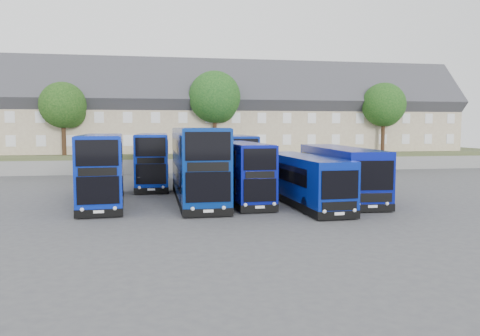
# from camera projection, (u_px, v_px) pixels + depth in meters

# --- Properties ---
(ground) EXTENTS (120.00, 120.00, 0.00)m
(ground) POSITION_uv_depth(u_px,v_px,m) (235.00, 212.00, 27.29)
(ground) COLOR #45464A
(ground) RESTS_ON ground
(retaining_wall) EXTENTS (70.00, 0.40, 1.50)m
(retaining_wall) POSITION_uv_depth(u_px,v_px,m) (198.00, 166.00, 50.75)
(retaining_wall) COLOR slate
(retaining_wall) RESTS_ON ground
(earth_bank) EXTENTS (80.00, 20.00, 2.00)m
(earth_bank) POSITION_uv_depth(u_px,v_px,m) (191.00, 158.00, 60.53)
(earth_bank) COLOR #424B2A
(earth_bank) RESTS_ON ground
(terrace_row) EXTENTS (60.00, 10.40, 11.20)m
(terrace_row) POSITION_uv_depth(u_px,v_px,m) (218.00, 114.00, 56.65)
(terrace_row) COLOR tan
(terrace_row) RESTS_ON earth_bank
(dd_front_left) EXTENTS (3.24, 11.27, 4.43)m
(dd_front_left) POSITION_uv_depth(u_px,v_px,m) (102.00, 170.00, 30.37)
(dd_front_left) COLOR #0822A3
(dd_front_left) RESTS_ON ground
(dd_front_mid) EXTENTS (2.88, 12.25, 4.86)m
(dd_front_mid) POSITION_uv_depth(u_px,v_px,m) (197.00, 166.00, 31.15)
(dd_front_mid) COLOR navy
(dd_front_mid) RESTS_ON ground
(dd_front_right) EXTENTS (2.57, 9.85, 3.88)m
(dd_front_right) POSITION_uv_depth(u_px,v_px,m) (242.00, 173.00, 31.24)
(dd_front_right) COLOR #071083
(dd_front_right) RESTS_ON ground
(dd_rear_left) EXTENTS (2.70, 10.99, 4.35)m
(dd_rear_left) POSITION_uv_depth(u_px,v_px,m) (153.00, 161.00, 39.36)
(dd_rear_left) COLOR #08239F
(dd_rear_left) RESTS_ON ground
(dd_rear_right) EXTENTS (2.63, 10.49, 4.14)m
(dd_rear_right) POSITION_uv_depth(u_px,v_px,m) (237.00, 158.00, 43.74)
(dd_rear_right) COLOR navy
(dd_rear_right) RESTS_ON ground
(coach_east_a) EXTENTS (2.76, 11.44, 3.11)m
(coach_east_a) POSITION_uv_depth(u_px,v_px,m) (303.00, 181.00, 30.03)
(coach_east_a) COLOR #071F90
(coach_east_a) RESTS_ON ground
(coach_east_b) EXTENTS (3.76, 13.05, 3.52)m
(coach_east_b) POSITION_uv_depth(u_px,v_px,m) (339.00, 173.00, 33.09)
(coach_east_b) COLOR #071183
(coach_east_b) RESTS_ON ground
(tree_west) EXTENTS (4.80, 4.80, 7.65)m
(tree_west) POSITION_uv_depth(u_px,v_px,m) (65.00, 107.00, 48.82)
(tree_west) COLOR #382314
(tree_west) RESTS_ON earth_bank
(tree_mid) EXTENTS (5.76, 5.76, 9.18)m
(tree_mid) POSITION_uv_depth(u_px,v_px,m) (216.00, 99.00, 52.06)
(tree_mid) COLOR #382314
(tree_mid) RESTS_ON earth_bank
(tree_east) EXTENTS (5.12, 5.12, 8.16)m
(tree_east) POSITION_uv_depth(u_px,v_px,m) (384.00, 106.00, 55.17)
(tree_east) COLOR #382314
(tree_east) RESTS_ON earth_bank
(tree_far) EXTENTS (5.44, 5.44, 8.67)m
(tree_far) POSITION_uv_depth(u_px,v_px,m) (401.00, 106.00, 63.06)
(tree_far) COLOR #382314
(tree_far) RESTS_ON earth_bank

